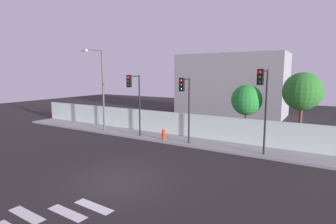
{
  "coord_description": "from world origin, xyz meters",
  "views": [
    {
      "loc": [
        8.39,
        -9.25,
        5.09
      ],
      "look_at": [
        -1.1,
        6.5,
        2.45
      ],
      "focal_mm": 28.68,
      "sensor_mm": 36.0,
      "label": 1
    }
  ],
  "objects_px": {
    "roadside_tree_leftmost": "(247,100)",
    "roadside_tree_midleft": "(302,92)",
    "street_lamp_curbside": "(101,84)",
    "traffic_light_left": "(134,92)",
    "traffic_light_center": "(263,94)",
    "fire_hydrant": "(164,134)",
    "traffic_light_right": "(185,96)"
  },
  "relations": [
    {
      "from": "roadside_tree_leftmost",
      "to": "roadside_tree_midleft",
      "type": "height_order",
      "value": "roadside_tree_midleft"
    },
    {
      "from": "street_lamp_curbside",
      "to": "traffic_light_left",
      "type": "bearing_deg",
      "value": -8.65
    },
    {
      "from": "street_lamp_curbside",
      "to": "roadside_tree_leftmost",
      "type": "relative_size",
      "value": 1.61
    },
    {
      "from": "street_lamp_curbside",
      "to": "roadside_tree_leftmost",
      "type": "distance_m",
      "value": 12.1
    },
    {
      "from": "traffic_light_left",
      "to": "traffic_light_center",
      "type": "distance_m",
      "value": 9.41
    },
    {
      "from": "traffic_light_center",
      "to": "roadside_tree_leftmost",
      "type": "height_order",
      "value": "traffic_light_center"
    },
    {
      "from": "traffic_light_center",
      "to": "fire_hydrant",
      "type": "distance_m",
      "value": 7.88
    },
    {
      "from": "traffic_light_center",
      "to": "street_lamp_curbside",
      "type": "xyz_separation_m",
      "value": [
        -13.51,
        0.44,
        0.34
      ]
    },
    {
      "from": "traffic_light_center",
      "to": "roadside_tree_midleft",
      "type": "xyz_separation_m",
      "value": [
        1.8,
        3.26,
        0.0
      ]
    },
    {
      "from": "traffic_light_right",
      "to": "fire_hydrant",
      "type": "relative_size",
      "value": 5.74
    },
    {
      "from": "traffic_light_left",
      "to": "traffic_light_right",
      "type": "relative_size",
      "value": 1.04
    },
    {
      "from": "traffic_light_right",
      "to": "street_lamp_curbside",
      "type": "bearing_deg",
      "value": 177.02
    },
    {
      "from": "street_lamp_curbside",
      "to": "roadside_tree_leftmost",
      "type": "xyz_separation_m",
      "value": [
        11.72,
        2.82,
        -1.06
      ]
    },
    {
      "from": "street_lamp_curbside",
      "to": "roadside_tree_midleft",
      "type": "relative_size",
      "value": 1.34
    },
    {
      "from": "traffic_light_right",
      "to": "fire_hydrant",
      "type": "height_order",
      "value": "traffic_light_right"
    },
    {
      "from": "street_lamp_curbside",
      "to": "fire_hydrant",
      "type": "relative_size",
      "value": 8.51
    },
    {
      "from": "traffic_light_left",
      "to": "roadside_tree_midleft",
      "type": "xyz_separation_m",
      "value": [
        11.2,
        3.44,
        0.23
      ]
    },
    {
      "from": "fire_hydrant",
      "to": "roadside_tree_leftmost",
      "type": "height_order",
      "value": "roadside_tree_leftmost"
    },
    {
      "from": "street_lamp_curbside",
      "to": "traffic_light_center",
      "type": "bearing_deg",
      "value": -1.85
    },
    {
      "from": "traffic_light_left",
      "to": "roadside_tree_leftmost",
      "type": "distance_m",
      "value": 8.37
    },
    {
      "from": "roadside_tree_midleft",
      "to": "traffic_light_center",
      "type": "bearing_deg",
      "value": -118.94
    },
    {
      "from": "roadside_tree_midleft",
      "to": "fire_hydrant",
      "type": "bearing_deg",
      "value": -162.45
    },
    {
      "from": "street_lamp_curbside",
      "to": "traffic_light_right",
      "type": "bearing_deg",
      "value": -2.98
    },
    {
      "from": "traffic_light_left",
      "to": "roadside_tree_midleft",
      "type": "relative_size",
      "value": 0.93
    },
    {
      "from": "traffic_light_right",
      "to": "roadside_tree_midleft",
      "type": "distance_m",
      "value": 7.67
    },
    {
      "from": "traffic_light_right",
      "to": "traffic_light_center",
      "type": "bearing_deg",
      "value": -0.0
    },
    {
      "from": "traffic_light_left",
      "to": "roadside_tree_leftmost",
      "type": "bearing_deg",
      "value": 24.34
    },
    {
      "from": "traffic_light_right",
      "to": "roadside_tree_leftmost",
      "type": "bearing_deg",
      "value": 44.26
    },
    {
      "from": "roadside_tree_leftmost",
      "to": "roadside_tree_midleft",
      "type": "distance_m",
      "value": 3.66
    },
    {
      "from": "traffic_light_left",
      "to": "fire_hydrant",
      "type": "bearing_deg",
      "value": 15.22
    },
    {
      "from": "roadside_tree_leftmost",
      "to": "roadside_tree_midleft",
      "type": "bearing_deg",
      "value": -0.0
    },
    {
      "from": "traffic_light_center",
      "to": "fire_hydrant",
      "type": "bearing_deg",
      "value": 176.57
    }
  ]
}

